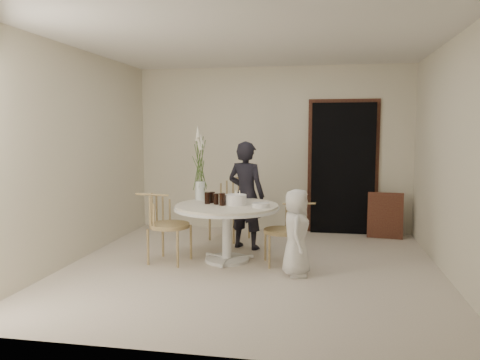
% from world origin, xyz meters
% --- Properties ---
extents(ground, '(4.50, 4.50, 0.00)m').
position_xyz_m(ground, '(0.00, 0.00, 0.00)').
color(ground, beige).
rests_on(ground, ground).
extents(room_shell, '(4.50, 4.50, 4.50)m').
position_xyz_m(room_shell, '(0.00, 0.00, 1.62)').
color(room_shell, silver).
rests_on(room_shell, ground).
extents(doorway, '(1.00, 0.10, 2.10)m').
position_xyz_m(doorway, '(1.15, 2.19, 1.05)').
color(doorway, black).
rests_on(doorway, ground).
extents(door_trim, '(1.12, 0.03, 2.22)m').
position_xyz_m(door_trim, '(1.15, 2.23, 1.11)').
color(door_trim, brown).
rests_on(door_trim, ground).
extents(table, '(1.33, 1.33, 0.73)m').
position_xyz_m(table, '(-0.35, 0.25, 0.62)').
color(table, white).
rests_on(table, ground).
extents(picture_frame, '(0.55, 0.21, 0.71)m').
position_xyz_m(picture_frame, '(1.80, 1.95, 0.35)').
color(picture_frame, brown).
rests_on(picture_frame, ground).
extents(chair_far, '(0.66, 0.68, 0.95)m').
position_xyz_m(chair_far, '(-0.51, 1.56, 0.61)').
color(chair_far, tan).
rests_on(chair_far, ground).
extents(chair_right, '(0.53, 0.50, 0.78)m').
position_xyz_m(chair_right, '(0.45, 0.26, 0.50)').
color(chair_right, tan).
rests_on(chair_right, ground).
extents(chair_left, '(0.56, 0.53, 0.87)m').
position_xyz_m(chair_left, '(-1.17, 0.09, 0.57)').
color(chair_left, tan).
rests_on(chair_left, ground).
extents(girl, '(0.64, 0.52, 1.51)m').
position_xyz_m(girl, '(-0.22, 0.95, 0.76)').
color(girl, black).
rests_on(girl, ground).
extents(boy, '(0.34, 0.50, 1.00)m').
position_xyz_m(boy, '(0.55, -0.18, 0.50)').
color(boy, white).
rests_on(boy, ground).
extents(birthday_cake, '(0.27, 0.27, 0.18)m').
position_xyz_m(birthday_cake, '(-0.24, 0.26, 0.79)').
color(birthday_cake, white).
rests_on(birthday_cake, table).
extents(cola_tumbler_a, '(0.09, 0.09, 0.14)m').
position_xyz_m(cola_tumbler_a, '(-0.49, 0.24, 0.80)').
color(cola_tumbler_a, black).
rests_on(cola_tumbler_a, table).
extents(cola_tumbler_b, '(0.08, 0.08, 0.16)m').
position_xyz_m(cola_tumbler_b, '(-0.39, 0.17, 0.81)').
color(cola_tumbler_b, black).
rests_on(cola_tumbler_b, table).
extents(cola_tumbler_c, '(0.09, 0.09, 0.15)m').
position_xyz_m(cola_tumbler_c, '(-0.61, 0.27, 0.80)').
color(cola_tumbler_c, black).
rests_on(cola_tumbler_c, table).
extents(cola_tumbler_d, '(0.09, 0.09, 0.14)m').
position_xyz_m(cola_tumbler_d, '(-0.57, 0.36, 0.80)').
color(cola_tumbler_d, black).
rests_on(cola_tumbler_d, table).
extents(plate_stack, '(0.28, 0.28, 0.05)m').
position_xyz_m(plate_stack, '(0.10, 0.12, 0.76)').
color(plate_stack, white).
rests_on(plate_stack, table).
extents(flower_vase, '(0.14, 0.14, 1.00)m').
position_xyz_m(flower_vase, '(-0.79, 0.58, 1.17)').
color(flower_vase, silver).
rests_on(flower_vase, table).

